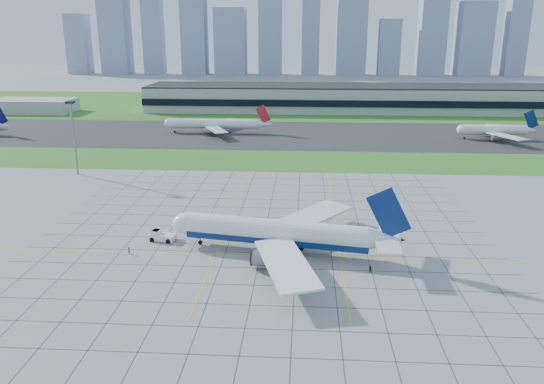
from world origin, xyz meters
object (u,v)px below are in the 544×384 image
(crew_far, at_px, (370,269))
(distant_jet_2, at_px, (495,130))
(light_mast, at_px, (73,129))
(distant_jet_1, at_px, (215,124))
(pushback_tug, at_px, (161,236))
(crew_near, at_px, (129,250))
(airliner, at_px, (278,233))

(crew_far, relative_size, distant_jet_2, 0.04)
(light_mast, distance_m, distant_jet_1, 89.90)
(distant_jet_2, bearing_deg, pushback_tug, -132.57)
(pushback_tug, height_order, crew_near, pushback_tug)
(crew_near, distance_m, distant_jet_1, 149.48)
(crew_near, height_order, crew_far, crew_far)
(crew_near, xyz_separation_m, distant_jet_2, (127.13, 141.02, 3.69))
(airliner, relative_size, distant_jet_1, 1.07)
(crew_far, xyz_separation_m, distant_jet_2, (73.92, 147.44, 3.68))
(airliner, distance_m, pushback_tug, 29.03)
(crew_near, distance_m, crew_far, 53.60)
(light_mast, relative_size, pushback_tug, 2.77)
(light_mast, bearing_deg, distant_jet_2, 23.73)
(crew_far, bearing_deg, distant_jet_2, 105.71)
(airliner, height_order, pushback_tug, airliner)
(pushback_tug, bearing_deg, distant_jet_1, 104.63)
(crew_near, bearing_deg, airliner, -72.16)
(crew_near, relative_size, distant_jet_2, 0.04)
(light_mast, distance_m, pushback_tug, 76.12)
(crew_far, height_order, distant_jet_2, distant_jet_2)
(pushback_tug, relative_size, crew_far, 5.77)
(light_mast, bearing_deg, distant_jet_1, 66.89)
(light_mast, xyz_separation_m, distant_jet_2, (167.54, 73.67, -11.70))
(light_mast, xyz_separation_m, airliner, (73.94, -64.23, -11.50))
(airliner, relative_size, distant_jet_2, 1.27)
(airliner, distance_m, crew_near, 33.90)
(light_mast, bearing_deg, airliner, -40.98)
(light_mast, distance_m, distant_jet_2, 183.39)
(light_mast, relative_size, distant_jet_1, 0.51)
(pushback_tug, xyz_separation_m, distant_jet_2, (121.94, 132.73, 3.36))
(light_mast, xyz_separation_m, distant_jet_1, (34.98, 81.98, -11.69))
(light_mast, height_order, crew_far, light_mast)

